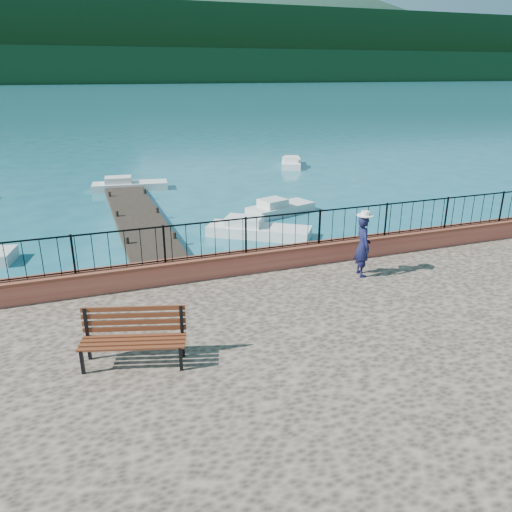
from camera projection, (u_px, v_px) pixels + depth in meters
ground at (314, 380)px, 11.02m from camera, size 2000.00×2000.00×0.00m
parapet at (256, 261)px, 13.76m from camera, size 28.00×0.46×0.58m
railing at (256, 234)px, 13.50m from camera, size 27.00×0.05×0.95m
dock at (144, 230)px, 20.90m from camera, size 2.00×16.00×0.30m
far_forest at (71, 66)px, 272.14m from camera, size 900.00×60.00×18.00m
foothills at (67, 45)px, 320.46m from camera, size 900.00×120.00×44.00m
companion_hill at (270, 77)px, 574.78m from camera, size 448.00×384.00×180.00m
park_bench at (134, 349)px, 9.34m from camera, size 2.04×1.15×1.08m
person at (363, 246)px, 13.27m from camera, size 0.51×0.67×1.67m
hat at (365, 214)px, 12.96m from camera, size 0.44×0.44×0.12m
boat_1 at (259, 227)px, 20.45m from camera, size 4.22×3.44×0.80m
boat_2 at (281, 205)px, 23.73m from camera, size 3.53×2.24×0.80m
boat_4 at (130, 183)px, 28.50m from camera, size 4.31×1.81×0.80m
boat_5 at (291, 161)px, 35.52m from camera, size 2.57×3.65×0.80m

